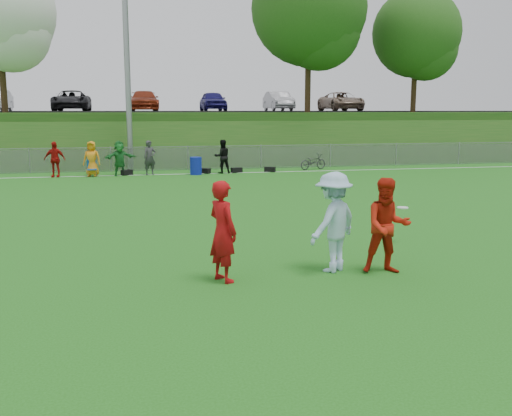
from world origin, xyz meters
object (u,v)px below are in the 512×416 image
object	(u,v)px
player_red_center	(387,226)
bicycle	(313,162)
player_blue	(333,222)
player_red_left	(223,231)
frisbee	(403,208)
recycling_bin	(196,166)

from	to	relation	value
player_red_center	bicycle	size ratio (longest dim) A/B	1.17
player_blue	player_red_left	bearing A→B (deg)	-30.29
player_red_center	frisbee	world-z (taller)	player_red_center
player_red_left	frisbee	size ratio (longest dim) A/B	7.08
player_red_left	player_blue	world-z (taller)	player_blue
player_red_left	bicycle	size ratio (longest dim) A/B	1.18
player_red_left	recycling_bin	size ratio (longest dim) A/B	2.19
bicycle	recycling_bin	bearing A→B (deg)	81.01
frisbee	recycling_bin	xyz separation A→B (m)	(-3.31, 15.76, -0.43)
player_blue	bicycle	xyz separation A→B (m)	(5.57, 18.88, -0.57)
player_blue	frisbee	world-z (taller)	player_blue
frisbee	recycling_bin	distance (m)	16.11
player_red_center	bicycle	distance (m)	19.76
player_red_left	player_blue	xyz separation A→B (m)	(2.23, 0.22, 0.04)
player_blue	recycling_bin	world-z (taller)	player_blue
frisbee	bicycle	distance (m)	17.19
player_blue	frisbee	size ratio (longest dim) A/B	7.39
player_red_center	recycling_bin	xyz separation A→B (m)	(-1.84, 18.08, -0.51)
player_blue	recycling_bin	bearing A→B (deg)	-123.17
player_red_center	player_blue	world-z (taller)	player_blue
player_red_left	frisbee	world-z (taller)	player_red_left
player_red_center	frisbee	distance (m)	2.74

